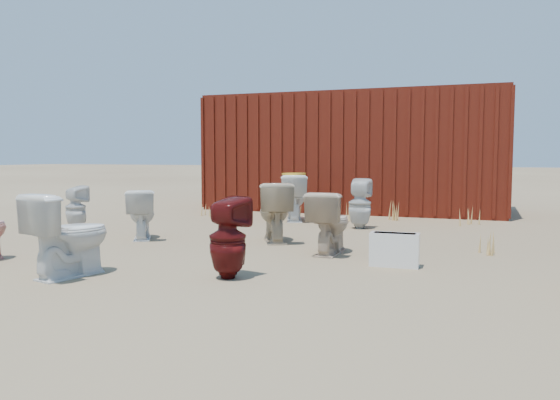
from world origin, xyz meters
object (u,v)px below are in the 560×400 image
(shipping_container, at_px, (355,153))
(toilet_front_maroon, at_px, (228,238))
(toilet_front_a, at_px, (141,214))
(toilet_front_c, at_px, (69,235))
(toilet_back_yellowlid, at_px, (294,198))
(toilet_back_a, at_px, (76,208))
(toilet_back_e, at_px, (360,204))
(loose_tank, at_px, (395,250))
(toilet_back_beige_left, at_px, (274,212))
(toilet_back_beige_right, at_px, (330,223))

(shipping_container, relative_size, toilet_front_maroon, 7.83)
(toilet_front_a, bearing_deg, toilet_front_c, 76.93)
(toilet_front_c, bearing_deg, toilet_back_yellowlid, -84.33)
(toilet_back_a, bearing_deg, toilet_back_e, -146.56)
(toilet_front_c, distance_m, loose_tank, 3.23)
(toilet_back_e, distance_m, loose_tank, 2.93)
(toilet_back_beige_left, bearing_deg, toilet_back_yellowlid, -104.76)
(shipping_container, xyz_separation_m, toilet_back_beige_right, (0.89, -5.32, -0.83))
(toilet_back_beige_left, bearing_deg, toilet_back_e, -142.78)
(toilet_back_beige_right, bearing_deg, toilet_back_e, -84.99)
(toilet_front_a, bearing_deg, toilet_back_beige_right, 144.85)
(toilet_back_beige_left, bearing_deg, loose_tank, 120.80)
(toilet_back_e, bearing_deg, toilet_back_yellowlid, -25.97)
(toilet_front_maroon, xyz_separation_m, toilet_back_a, (-3.70, 2.24, -0.04))
(toilet_back_e, bearing_deg, toilet_front_a, 37.49)
(toilet_back_a, bearing_deg, toilet_front_a, 174.64)
(toilet_back_beige_right, distance_m, toilet_back_yellowlid, 3.22)
(toilet_front_c, xyz_separation_m, loose_tank, (2.83, 1.54, -0.22))
(toilet_front_a, relative_size, toilet_back_a, 1.01)
(toilet_front_c, relative_size, toilet_back_a, 1.18)
(shipping_container, relative_size, toilet_back_e, 7.63)
(toilet_back_beige_right, distance_m, loose_tank, 0.97)
(toilet_back_beige_right, bearing_deg, loose_tank, 151.83)
(loose_tank, bearing_deg, toilet_front_c, -153.05)
(toilet_front_maroon, xyz_separation_m, loose_tank, (1.37, 1.11, -0.21))
(toilet_front_c, bearing_deg, loose_tank, -139.09)
(toilet_back_yellowlid, xyz_separation_m, toilet_back_e, (1.30, -0.59, -0.01))
(toilet_back_a, distance_m, toilet_back_beige_left, 3.33)
(toilet_back_beige_right, relative_size, toilet_back_e, 0.93)
(toilet_front_a, bearing_deg, shipping_container, -140.85)
(toilet_back_a, bearing_deg, loose_tank, 179.28)
(toilet_front_c, height_order, toilet_back_beige_left, toilet_front_c)
(toilet_back_a, height_order, toilet_back_beige_right, toilet_back_beige_right)
(shipping_container, distance_m, toilet_back_beige_left, 4.77)
(toilet_front_maroon, distance_m, toilet_back_e, 3.89)
(toilet_front_maroon, bearing_deg, toilet_back_e, -82.57)
(toilet_front_maroon, relative_size, toilet_back_yellowlid, 0.94)
(loose_tank, bearing_deg, toilet_back_beige_right, 148.52)
(toilet_front_c, distance_m, toilet_front_maroon, 1.52)
(toilet_front_c, height_order, loose_tank, toilet_front_c)
(toilet_back_a, xyz_separation_m, toilet_back_beige_right, (4.25, -0.67, 0.03))
(toilet_back_e, bearing_deg, toilet_front_c, 64.97)
(toilet_front_a, distance_m, toilet_front_maroon, 2.80)
(toilet_back_e, xyz_separation_m, loose_tank, (0.96, -2.76, -0.22))
(shipping_container, relative_size, toilet_back_yellowlid, 7.37)
(toilet_back_yellowlid, bearing_deg, shipping_container, -122.74)
(shipping_container, bearing_deg, toilet_back_yellowlid, -102.59)
(toilet_back_a, height_order, toilet_back_yellowlid, toilet_back_yellowlid)
(toilet_back_beige_left, relative_size, toilet_back_yellowlid, 0.98)
(toilet_front_a, height_order, toilet_front_c, toilet_front_c)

